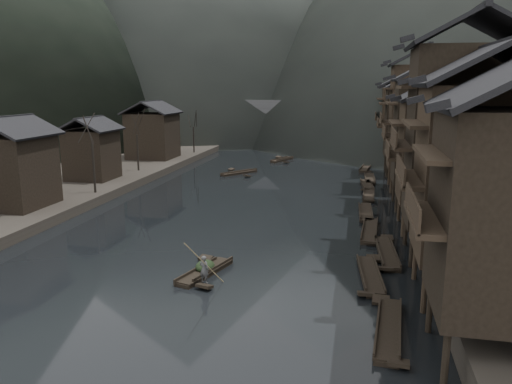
# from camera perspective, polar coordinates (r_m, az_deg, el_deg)

# --- Properties ---
(water) EXTENTS (300.00, 300.00, 0.00)m
(water) POSITION_cam_1_polar(r_m,az_deg,el_deg) (33.48, -7.41, -8.87)
(water) COLOR black
(water) RESTS_ON ground
(left_bank) EXTENTS (40.00, 200.00, 1.20)m
(left_bank) POSITION_cam_1_polar(r_m,az_deg,el_deg) (83.80, -21.32, 3.52)
(left_bank) COLOR #2D2823
(left_bank) RESTS_ON ground
(stilt_houses) EXTENTS (9.00, 67.60, 16.80)m
(stilt_houses) POSITION_cam_1_polar(r_m,az_deg,el_deg) (49.28, 19.86, 8.17)
(stilt_houses) COLOR black
(stilt_houses) RESTS_ON ground
(left_houses) EXTENTS (8.10, 53.20, 8.73)m
(left_houses) POSITION_cam_1_polar(r_m,az_deg,el_deg) (58.80, -20.24, 5.26)
(left_houses) COLOR black
(left_houses) RESTS_ON left_bank
(bare_trees) EXTENTS (3.70, 62.17, 7.40)m
(bare_trees) POSITION_cam_1_polar(r_m,az_deg,el_deg) (53.97, -19.05, 5.42)
(bare_trees) COLOR black
(bare_trees) RESTS_ON left_bank
(moored_sampans) EXTENTS (2.94, 61.03, 0.47)m
(moored_sampans) POSITION_cam_1_polar(r_m,az_deg,el_deg) (51.18, 12.98, -1.44)
(moored_sampans) COLOR black
(moored_sampans) RESTS_ON water
(midriver_boats) EXTENTS (7.70, 19.15, 0.45)m
(midriver_boats) POSITION_cam_1_polar(r_m,az_deg,el_deg) (74.44, 0.73, 3.06)
(midriver_boats) COLOR black
(midriver_boats) RESTS_ON water
(stone_bridge) EXTENTS (40.00, 6.00, 9.00)m
(stone_bridge) POSITION_cam_1_polar(r_m,az_deg,el_deg) (102.24, 5.88, 8.24)
(stone_bridge) COLOR #4C4C4F
(stone_bridge) RESTS_ON ground
(hero_sampan) EXTENTS (2.53, 5.59, 0.44)m
(hero_sampan) POSITION_cam_1_polar(r_m,az_deg,el_deg) (32.65, -5.84, -9.00)
(hero_sampan) COLOR black
(hero_sampan) RESTS_ON water
(cargo_heap) EXTENTS (1.22, 1.60, 0.73)m
(cargo_heap) POSITION_cam_1_polar(r_m,az_deg,el_deg) (32.68, -5.86, -7.84)
(cargo_heap) COLOR black
(cargo_heap) RESTS_ON hero_sampan
(boatman) EXTENTS (0.73, 0.58, 1.74)m
(boatman) POSITION_cam_1_polar(r_m,az_deg,el_deg) (30.45, -5.95, -8.37)
(boatman) COLOR #4F4F51
(boatman) RESTS_ON hero_sampan
(bamboo_pole) EXTENTS (2.04, 2.43, 3.54)m
(bamboo_pole) POSITION_cam_1_polar(r_m,az_deg,el_deg) (29.57, -5.70, -3.60)
(bamboo_pole) COLOR #8C7A51
(bamboo_pole) RESTS_ON boatman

